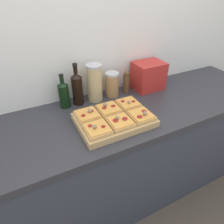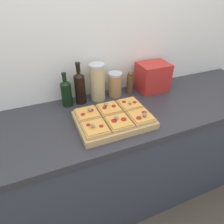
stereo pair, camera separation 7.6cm
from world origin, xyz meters
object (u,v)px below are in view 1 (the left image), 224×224
grain_jar_short (112,84)px  toaster_oven (148,76)px  olive_oil_bottle (64,94)px  cutting_board (114,120)px  pepper_mill (126,82)px  grain_jar_tall (95,83)px  wine_bottle (77,88)px

grain_jar_short → toaster_oven: (0.32, -0.02, 0.02)m
olive_oil_bottle → grain_jar_short: (0.37, 0.00, -0.01)m
cutting_board → pepper_mill: (0.27, 0.32, 0.07)m
grain_jar_short → pepper_mill: 0.13m
grain_jar_tall → pepper_mill: bearing=0.0°
cutting_board → pepper_mill: size_ratio=2.58×
grain_jar_short → toaster_oven: bearing=-4.0°
cutting_board → grain_jar_tall: (0.01, 0.32, 0.12)m
pepper_mill → grain_jar_short: bearing=-180.0°
olive_oil_bottle → toaster_oven: olive_oil_bottle is taller
wine_bottle → grain_jar_tall: (0.13, -0.00, 0.01)m
grain_jar_short → pepper_mill: bearing=0.0°
cutting_board → grain_jar_short: (0.15, 0.32, 0.07)m
grain_jar_tall → grain_jar_short: grain_jar_tall is taller
grain_jar_tall → grain_jar_short: bearing=0.0°
wine_bottle → grain_jar_short: (0.27, -0.00, -0.03)m
grain_jar_short → cutting_board: bearing=-114.5°
grain_jar_short → grain_jar_tall: bearing=180.0°
wine_bottle → cutting_board: bearing=-69.1°
wine_bottle → grain_jar_short: 0.27m
cutting_board → olive_oil_bottle: olive_oil_bottle is taller
wine_bottle → grain_jar_tall: bearing=-0.0°
wine_bottle → toaster_oven: (0.59, -0.02, -0.01)m
cutting_board → olive_oil_bottle: size_ratio=1.87×
wine_bottle → pepper_mill: bearing=0.0°
cutting_board → toaster_oven: toaster_oven is taller
wine_bottle → grain_jar_short: size_ratio=1.63×
cutting_board → toaster_oven: 0.56m
toaster_oven → olive_oil_bottle: bearing=178.2°
cutting_board → grain_jar_short: 0.36m
cutting_board → grain_jar_tall: bearing=88.6°
grain_jar_tall → olive_oil_bottle: bearing=180.0°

